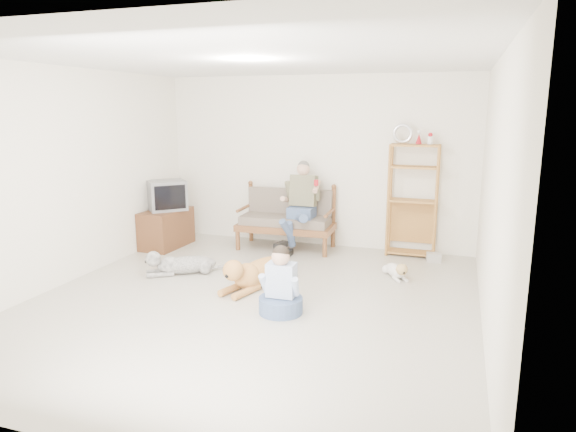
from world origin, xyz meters
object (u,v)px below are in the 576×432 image
(etagere, at_px, (412,199))
(tv_stand, at_px, (166,228))
(golden_retriever, at_px, (257,272))
(loveseat, at_px, (287,218))

(etagere, height_order, tv_stand, etagere)
(tv_stand, relative_size, golden_retriever, 0.64)
(loveseat, relative_size, tv_stand, 1.65)
(loveseat, distance_m, etagere, 1.95)
(etagere, relative_size, golden_retriever, 1.37)
(loveseat, xyz_separation_m, etagere, (1.91, 0.17, 0.38))
(tv_stand, bearing_deg, golden_retriever, -28.83)
(golden_retriever, bearing_deg, tv_stand, 164.77)
(loveseat, distance_m, golden_retriever, 1.89)
(etagere, bearing_deg, loveseat, -174.94)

